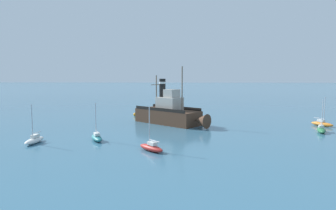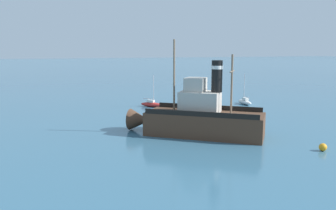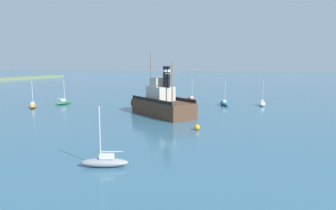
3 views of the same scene
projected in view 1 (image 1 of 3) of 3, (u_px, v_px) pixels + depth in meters
ground_plane at (171, 124)px, 52.06m from camera, size 600.00×600.00×0.00m
old_tugboat at (170, 113)px, 51.92m from camera, size 11.61×13.37×9.90m
sailboat_red at (151, 147)px, 33.24m from camera, size 3.46×3.46×4.90m
sailboat_grey at (163, 107)px, 76.58m from camera, size 2.12×3.96×4.90m
sailboat_orange at (322, 124)px, 49.57m from camera, size 3.76×3.05×4.90m
sailboat_teal at (97, 137)px, 38.54m from camera, size 3.87×2.76×4.90m
sailboat_green at (321, 130)px, 44.10m from camera, size 3.96×2.15×4.90m
sailboat_white at (34, 140)px, 37.02m from camera, size 3.86×1.34×4.90m
mooring_buoy at (135, 114)px, 61.67m from camera, size 0.70×0.70×0.70m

